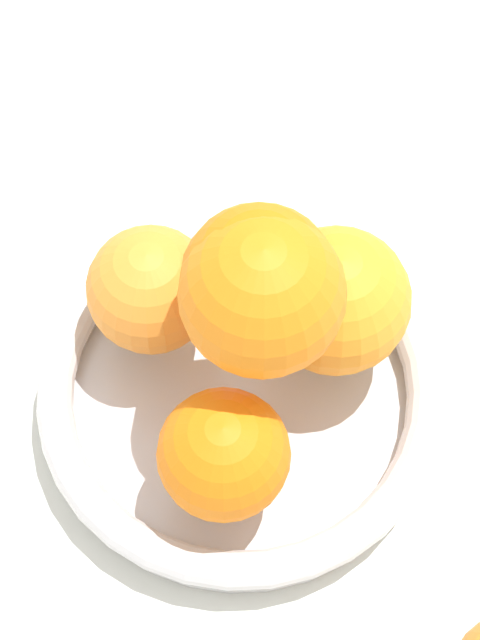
# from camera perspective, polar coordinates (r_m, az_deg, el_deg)

# --- Properties ---
(ground_plane) EXTENTS (4.00, 4.00, 0.00)m
(ground_plane) POSITION_cam_1_polar(r_m,az_deg,el_deg) (0.64, -0.00, -4.66)
(ground_plane) COLOR silver
(fruit_bowl) EXTENTS (0.23, 0.23, 0.04)m
(fruit_bowl) POSITION_cam_1_polar(r_m,az_deg,el_deg) (0.62, -0.00, -3.95)
(fruit_bowl) COLOR silver
(fruit_bowl) RESTS_ON ground_plane
(orange_pile) EXTENTS (0.18, 0.18, 0.14)m
(orange_pile) POSITION_cam_1_polar(r_m,az_deg,el_deg) (0.55, 0.86, 0.32)
(orange_pile) COLOR orange
(orange_pile) RESTS_ON fruit_bowl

